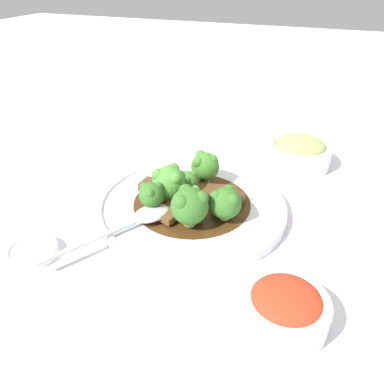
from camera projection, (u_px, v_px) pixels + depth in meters
The scene contains 18 objects.
ground_plane at pixel (192, 210), 0.60m from camera, with size 4.00×4.00×0.00m, color silver.
main_plate at pixel (192, 205), 0.59m from camera, with size 0.30×0.30×0.02m.
beef_strip_0 at pixel (229, 201), 0.57m from camera, with size 0.06×0.04×0.01m.
beef_strip_1 at pixel (157, 187), 0.61m from camera, with size 0.03×0.06×0.01m.
beef_strip_2 at pixel (212, 192), 0.60m from camera, with size 0.05×0.08×0.01m.
beef_strip_3 at pixel (173, 211), 0.56m from camera, with size 0.06×0.05×0.01m.
beef_strip_4 at pixel (181, 181), 0.63m from camera, with size 0.04×0.06×0.01m.
broccoli_floret_0 at pixel (225, 202), 0.53m from camera, with size 0.05×0.05×0.05m.
broccoli_floret_1 at pixel (203, 166), 0.62m from camera, with size 0.05×0.05×0.05m.
broccoli_floret_2 at pixel (151, 194), 0.55m from camera, with size 0.04×0.04×0.05m.
broccoli_floret_3 at pixel (193, 199), 0.55m from camera, with size 0.04×0.04×0.04m.
broccoli_floret_4 at pixel (190, 205), 0.52m from camera, with size 0.05×0.05×0.06m.
broccoli_floret_5 at pixel (187, 181), 0.59m from camera, with size 0.03×0.03×0.04m.
broccoli_floret_6 at pixel (169, 182), 0.58m from camera, with size 0.05×0.05×0.06m.
serving_spoon at pixel (142, 218), 0.54m from camera, with size 0.18×0.12×0.01m.
side_bowl_kimchi at pixel (285, 307), 0.40m from camera, with size 0.10×0.10×0.05m.
side_bowl_appetizer at pixel (299, 152), 0.72m from camera, with size 0.12×0.12×0.06m.
sauce_dish at pixel (32, 251), 0.50m from camera, with size 0.07×0.07×0.01m.
Camera 1 is at (-0.46, -0.18, 0.34)m, focal length 35.00 mm.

